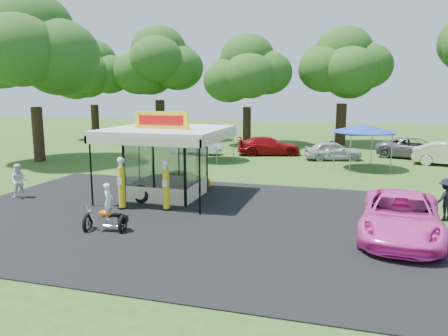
% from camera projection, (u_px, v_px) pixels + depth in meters
% --- Properties ---
extents(ground, '(120.00, 120.00, 0.00)m').
position_uv_depth(ground, '(164.00, 232.00, 16.02)').
color(ground, '#2C4E18').
rests_on(ground, ground).
extents(asphalt_apron, '(20.00, 14.00, 0.04)m').
position_uv_depth(asphalt_apron, '(184.00, 217.00, 17.90)').
color(asphalt_apron, black).
rests_on(asphalt_apron, ground).
extents(gas_station_kiosk, '(5.40, 5.40, 4.18)m').
position_uv_depth(gas_station_kiosk, '(167.00, 161.00, 20.98)').
color(gas_station_kiosk, white).
rests_on(gas_station_kiosk, ground).
extents(gas_pump_left, '(0.43, 0.43, 2.33)m').
position_uv_depth(gas_pump_left, '(122.00, 184.00, 18.93)').
color(gas_pump_left, black).
rests_on(gas_pump_left, ground).
extents(gas_pump_right, '(0.42, 0.42, 2.23)m').
position_uv_depth(gas_pump_right, '(166.00, 186.00, 18.74)').
color(gas_pump_right, black).
rests_on(gas_pump_right, ground).
extents(motorcycle, '(1.66, 1.00, 1.90)m').
position_uv_depth(motorcycle, '(107.00, 212.00, 15.94)').
color(motorcycle, black).
rests_on(motorcycle, ground).
extents(spare_tires, '(1.01, 0.65, 0.85)m').
position_uv_depth(spare_tires, '(141.00, 194.00, 20.17)').
color(spare_tires, black).
rests_on(spare_tires, ground).
extents(kiosk_car, '(2.82, 1.13, 0.96)m').
position_uv_depth(kiosk_car, '(184.00, 179.00, 23.29)').
color(kiosk_car, yellow).
rests_on(kiosk_car, ground).
extents(pink_sedan, '(3.11, 5.89, 1.58)m').
position_uv_depth(pink_sedan, '(401.00, 216.00, 15.29)').
color(pink_sedan, '#FA43BE').
rests_on(pink_sedan, ground).
extents(spectator_west, '(1.03, 0.97, 1.69)m').
position_uv_depth(spectator_west, '(19.00, 181.00, 20.88)').
color(spectator_west, white).
rests_on(spectator_west, ground).
extents(spectator_east_a, '(1.28, 1.13, 1.72)m').
position_uv_depth(spectator_east_a, '(446.00, 199.00, 17.33)').
color(spectator_east_a, black).
rests_on(spectator_east_a, ground).
extents(bg_car_a, '(4.34, 1.68, 1.41)m').
position_uv_depth(bg_car_a, '(195.00, 146.00, 35.71)').
color(bg_car_a, white).
rests_on(bg_car_a, ground).
extents(bg_car_b, '(5.46, 3.46, 1.47)m').
position_uv_depth(bg_car_b, '(269.00, 146.00, 35.19)').
color(bg_car_b, maroon).
rests_on(bg_car_b, ground).
extents(bg_car_c, '(4.46, 2.77, 1.42)m').
position_uv_depth(bg_car_c, '(333.00, 151.00, 32.61)').
color(bg_car_c, silver).
rests_on(bg_car_c, ground).
extents(bg_car_d, '(6.12, 4.13, 1.56)m').
position_uv_depth(bg_car_d, '(415.00, 148.00, 33.39)').
color(bg_car_d, '#5E5E61').
rests_on(bg_car_d, ground).
extents(tent_west, '(4.05, 4.05, 2.83)m').
position_uv_depth(tent_west, '(210.00, 126.00, 32.04)').
color(tent_west, gray).
rests_on(tent_west, ground).
extents(tent_east, '(4.24, 4.24, 2.96)m').
position_uv_depth(tent_east, '(363.00, 129.00, 28.63)').
color(tent_east, gray).
rests_on(tent_east, ground).
extents(oak_far_a, '(8.63, 8.63, 10.22)m').
position_uv_depth(oak_far_a, '(93.00, 78.00, 46.23)').
color(oak_far_a, black).
rests_on(oak_far_a, ground).
extents(oak_far_b, '(9.68, 9.68, 11.55)m').
position_uv_depth(oak_far_b, '(159.00, 69.00, 45.44)').
color(oak_far_b, black).
rests_on(oak_far_b, ground).
extents(oak_far_c, '(8.64, 8.64, 10.18)m').
position_uv_depth(oak_far_c, '(247.00, 76.00, 41.06)').
color(oak_far_c, black).
rests_on(oak_far_c, ground).
extents(oak_far_d, '(9.15, 9.15, 10.90)m').
position_uv_depth(oak_far_d, '(343.00, 71.00, 41.19)').
color(oak_far_d, black).
rests_on(oak_far_d, ground).
extents(oak_near, '(10.19, 10.19, 11.74)m').
position_uv_depth(oak_near, '(33.00, 59.00, 30.95)').
color(oak_near, black).
rests_on(oak_near, ground).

